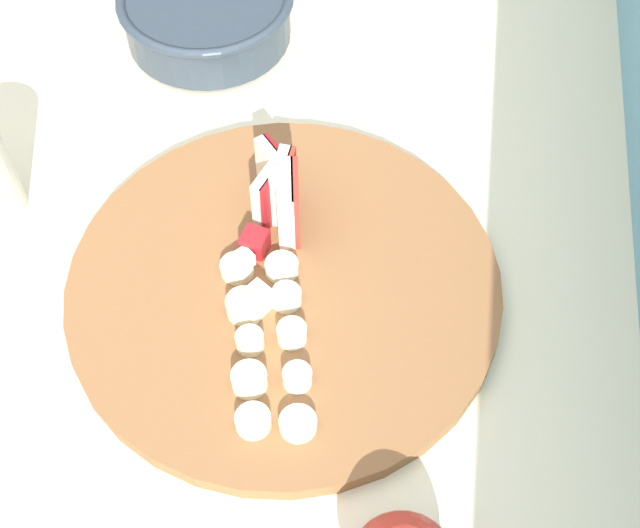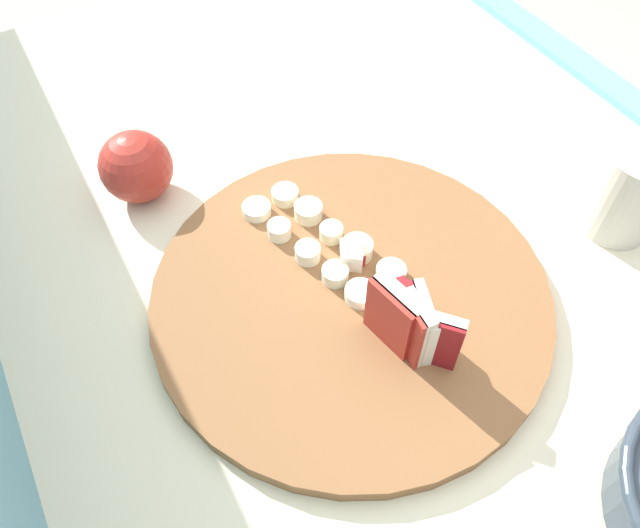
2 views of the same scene
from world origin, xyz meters
name	(u,v)px [view 1 (image 1 of 2)]	position (x,y,z in m)	size (l,w,h in m)	color
tiled_countertop	(236,458)	(0.00, 0.00, 0.45)	(1.25, 0.74, 0.90)	beige
tile_backsplash	(585,440)	(0.00, 0.39, 0.63)	(2.40, 0.04, 1.25)	#5BA3C1
cutting_board	(284,287)	(0.03, 0.08, 0.90)	(0.35, 0.35, 0.02)	brown
apple_wedge_fan	(281,191)	(-0.04, 0.07, 0.93)	(0.08, 0.05, 0.06)	maroon
apple_dice_pile	(253,278)	(0.03, 0.06, 0.91)	(0.08, 0.04, 0.02)	beige
banana_slice_rows	(266,338)	(0.09, 0.08, 0.91)	(0.16, 0.10, 0.02)	beige
ceramic_bowl	(207,13)	(-0.27, -0.05, 0.92)	(0.18, 0.18, 0.06)	#2D3842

